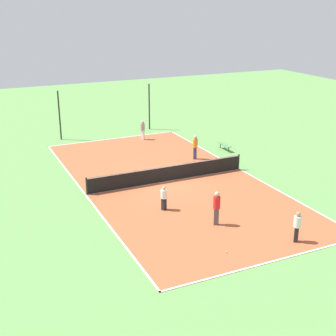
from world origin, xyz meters
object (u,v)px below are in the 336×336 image
player_baseline_gray (143,129)px  tennis_ball_far_baseline (160,138)px  fence_post_back_right (149,107)px  bench (224,145)px  player_center_orange (195,146)px  player_far_white (297,225)px  player_near_white (164,197)px  fence_post_back_left (59,115)px  tennis_net (168,173)px  player_coach_red (217,206)px  tennis_ball_right_alley (226,252)px

player_baseline_gray → tennis_ball_far_baseline: 1.69m
fence_post_back_right → bench: bearing=-71.5°
player_center_orange → player_far_white: 13.17m
player_near_white → tennis_ball_far_baseline: player_near_white is taller
tennis_ball_far_baseline → fence_post_back_left: (-7.57, 3.22, 1.98)m
player_near_white → player_center_orange: bearing=-160.6°
tennis_net → player_coach_red: bearing=-93.3°
fence_post_back_right → player_coach_red: bearing=-102.8°
player_center_orange → tennis_ball_far_baseline: 6.17m
player_center_orange → player_near_white: size_ratio=1.28×
fence_post_back_left → player_baseline_gray: bearing=-25.5°
player_far_white → fence_post_back_right: 22.49m
tennis_net → tennis_ball_right_alley: size_ratio=157.43×
player_near_white → fence_post_back_right: bearing=-142.0°
player_coach_red → player_far_white: player_coach_red is taller
bench → tennis_ball_right_alley: (-8.19, -13.58, -0.33)m
bench → player_baseline_gray: bearing=40.6°
tennis_net → player_coach_red: (-0.38, -6.67, 0.51)m
tennis_net → tennis_ball_right_alley: (-1.42, -9.36, -0.51)m
player_coach_red → tennis_net: bearing=115.1°
bench → tennis_ball_right_alley: 15.86m
bench → player_far_white: 14.81m
player_far_white → fence_post_back_right: fence_post_back_right is taller
player_near_white → tennis_ball_right_alley: 5.56m
player_near_white → fence_post_back_left: size_ratio=0.34×
player_near_white → player_coach_red: bearing=89.1°
player_near_white → fence_post_back_left: fence_post_back_left is taller
player_coach_red → player_baseline_gray: player_coach_red is taller
player_far_white → tennis_ball_far_baseline: player_far_white is taller
player_baseline_gray → fence_post_back_left: size_ratio=0.39×
player_baseline_gray → tennis_ball_far_baseline: (1.42, -0.29, -0.86)m
tennis_net → player_baseline_gray: bearing=77.4°
tennis_ball_right_alley → player_near_white: bearing=96.6°
player_baseline_gray → tennis_ball_right_alley: 19.32m
player_coach_red → fence_post_back_right: 19.73m
fence_post_back_right → fence_post_back_left: bearing=180.0°
player_near_white → player_far_white: (4.19, -5.96, 0.11)m
player_far_white → tennis_ball_right_alley: 3.69m
player_near_white → fence_post_back_right: 17.54m
player_baseline_gray → bench: bearing=4.1°
player_center_orange → tennis_ball_right_alley: bearing=-162.4°
player_near_white → player_baseline_gray: 14.13m
player_baseline_gray → player_far_white: size_ratio=1.02×
tennis_net → bench: bearing=31.9°
player_center_orange → tennis_ball_right_alley: size_ratio=25.86×
player_center_orange → fence_post_back_right: fence_post_back_right is taller
tennis_net → player_far_white: 10.08m
player_near_white → player_baseline_gray: player_baseline_gray is taller
fence_post_back_left → player_center_orange: bearing=-50.5°
tennis_ball_right_alley → fence_post_back_left: 22.14m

